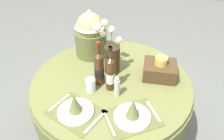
% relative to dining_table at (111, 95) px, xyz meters
% --- Properties ---
extents(ground, '(8.00, 8.00, 0.00)m').
position_rel_dining_table_xyz_m(ground, '(0.00, 0.00, -0.57)').
color(ground, slate).
extents(dining_table, '(1.26, 1.26, 0.73)m').
position_rel_dining_table_xyz_m(dining_table, '(0.00, 0.00, 0.00)').
color(dining_table, olive).
rests_on(dining_table, ground).
extents(place_setting_left, '(0.42, 0.38, 0.16)m').
position_rel_dining_table_xyz_m(place_setting_left, '(-0.17, -0.36, 0.20)').
color(place_setting_left, brown).
rests_on(place_setting_left, dining_table).
extents(place_setting_right, '(0.42, 0.39, 0.16)m').
position_rel_dining_table_xyz_m(place_setting_right, '(0.20, -0.34, 0.20)').
color(place_setting_right, brown).
rests_on(place_setting_right, dining_table).
extents(flower_vase, '(0.21, 0.17, 0.43)m').
position_rel_dining_table_xyz_m(flower_vase, '(-0.03, 0.12, 0.32)').
color(flower_vase, '#332819').
rests_on(flower_vase, dining_table).
extents(wine_bottle_left, '(0.07, 0.07, 0.36)m').
position_rel_dining_table_xyz_m(wine_bottle_left, '(-0.08, -0.04, 0.29)').
color(wine_bottle_left, '#422814').
rests_on(wine_bottle_left, dining_table).
extents(wine_bottle_centre, '(0.07, 0.07, 0.36)m').
position_rel_dining_table_xyz_m(wine_bottle_centre, '(0.01, -0.09, 0.29)').
color(wine_bottle_centre, '#422814').
rests_on(wine_bottle_centre, dining_table).
extents(tumbler_mid, '(0.07, 0.07, 0.10)m').
position_rel_dining_table_xyz_m(tumbler_mid, '(-0.13, -0.13, 0.21)').
color(tumbler_mid, silver).
rests_on(tumbler_mid, dining_table).
extents(pepper_mill, '(0.04, 0.04, 0.17)m').
position_rel_dining_table_xyz_m(pepper_mill, '(0.07, -0.15, 0.23)').
color(pepper_mill, '#B7B2AD').
rests_on(pepper_mill, dining_table).
extents(gift_tub_back_left, '(0.27, 0.27, 0.42)m').
position_rel_dining_table_xyz_m(gift_tub_back_left, '(-0.24, 0.34, 0.38)').
color(gift_tub_back_left, '#566033').
rests_on(gift_tub_back_left, dining_table).
extents(woven_basket_side_right, '(0.25, 0.21, 0.18)m').
position_rel_dining_table_xyz_m(woven_basket_side_right, '(0.36, 0.12, 0.22)').
color(woven_basket_side_right, '#47331E').
rests_on(woven_basket_side_right, dining_table).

